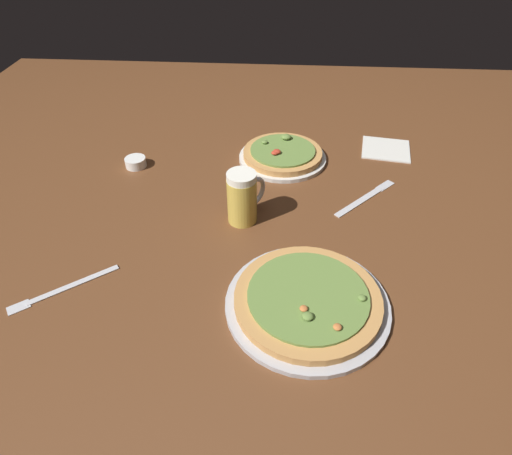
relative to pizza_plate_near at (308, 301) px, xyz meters
name	(u,v)px	position (x,y,z in m)	size (l,w,h in m)	color
ground_plane	(256,238)	(-0.12, 0.22, -0.03)	(2.40, 2.40, 0.03)	brown
pizza_plate_near	(308,301)	(0.00, 0.00, 0.00)	(0.34, 0.34, 0.05)	#B2B2B7
pizza_plate_far	(283,155)	(-0.06, 0.58, 0.00)	(0.27, 0.27, 0.05)	silver
beer_mug_dark	(243,197)	(-0.16, 0.28, 0.05)	(0.09, 0.11, 0.14)	gold
ramekin_sauce	(136,162)	(-0.50, 0.51, 0.00)	(0.06, 0.06, 0.03)	white
napkin_folded	(386,149)	(0.27, 0.66, -0.01)	(0.15, 0.14, 0.01)	silver
fork_left	(62,289)	(-0.52, 0.01, -0.01)	(0.20, 0.16, 0.01)	silver
knife_right	(366,197)	(0.17, 0.39, -0.01)	(0.18, 0.19, 0.01)	silver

